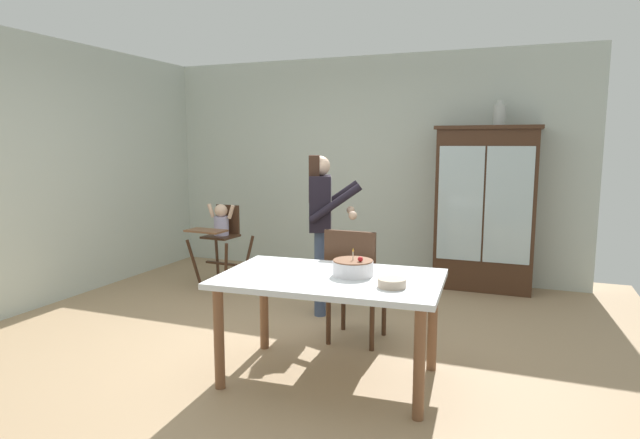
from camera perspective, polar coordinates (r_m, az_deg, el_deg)
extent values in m
plane|color=tan|center=(4.50, -5.33, -13.16)|extent=(6.24, 6.24, 0.00)
cube|color=beige|center=(6.65, 4.74, 5.71)|extent=(5.32, 0.06, 2.70)
cube|color=beige|center=(5.88, -29.20, 4.37)|extent=(0.06, 5.32, 2.70)
cube|color=#422819|center=(6.17, 17.44, 0.93)|extent=(1.06, 0.42, 1.79)
cube|color=#422819|center=(6.13, 17.81, 9.46)|extent=(1.12, 0.48, 0.04)
cube|color=silver|center=(5.97, 14.94, 1.66)|extent=(0.48, 0.01, 1.25)
cube|color=silver|center=(5.93, 19.74, 1.42)|extent=(0.48, 0.01, 1.25)
cube|color=#422819|center=(6.16, 17.48, 1.76)|extent=(0.98, 0.36, 0.02)
cylinder|color=#B2B7B2|center=(6.12, 18.87, 10.63)|extent=(0.13, 0.13, 0.22)
cylinder|color=#B2B7B2|center=(6.13, 18.93, 11.89)|extent=(0.07, 0.07, 0.05)
cylinder|color=#422819|center=(6.22, -13.48, -4.62)|extent=(0.14, 0.13, 0.56)
cylinder|color=#422819|center=(5.96, -10.15, -5.08)|extent=(0.13, 0.14, 0.56)
cylinder|color=#422819|center=(6.56, -11.10, -3.88)|extent=(0.13, 0.14, 0.56)
cylinder|color=#422819|center=(6.32, -7.86, -4.27)|extent=(0.14, 0.13, 0.56)
cube|color=#422819|center=(6.27, -10.64, -4.70)|extent=(0.42, 0.07, 0.02)
cube|color=#422819|center=(6.21, -10.72, -1.81)|extent=(0.36, 0.36, 0.02)
cube|color=#422819|center=(6.30, -9.94, 0.04)|extent=(0.31, 0.05, 0.34)
cube|color=brown|center=(5.98, -12.25, -1.20)|extent=(0.45, 0.27, 0.02)
cylinder|color=#B2ADD1|center=(6.20, -10.64, -0.67)|extent=(0.17, 0.17, 0.22)
sphere|color=beige|center=(6.18, -10.68, 0.96)|extent=(0.15, 0.15, 0.15)
cylinder|color=beige|center=(6.26, -11.73, 0.95)|extent=(0.10, 0.05, 0.17)
cylinder|color=beige|center=(6.10, -9.61, 0.82)|extent=(0.10, 0.05, 0.17)
cylinder|color=#3D4C6B|center=(5.03, 0.01, -5.91)|extent=(0.11, 0.11, 0.82)
cylinder|color=#3D4C6B|center=(5.20, 0.02, -5.45)|extent=(0.11, 0.11, 0.82)
cube|color=black|center=(4.99, 0.02, 1.80)|extent=(0.31, 0.41, 0.52)
cube|color=white|center=(5.00, 1.21, 1.80)|extent=(0.03, 0.06, 0.49)
sphere|color=beige|center=(4.97, 0.02, 5.82)|extent=(0.19, 0.19, 0.19)
cube|color=#382319|center=(4.98, -0.62, 4.44)|extent=(0.16, 0.22, 0.44)
cylinder|color=black|center=(4.79, 1.67, 1.74)|extent=(0.48, 0.24, 0.37)
sphere|color=beige|center=(4.81, 3.57, 0.43)|extent=(0.08, 0.08, 0.08)
cylinder|color=black|center=(5.19, 1.58, 2.24)|extent=(0.48, 0.24, 0.37)
sphere|color=beige|center=(5.21, 3.33, 1.03)|extent=(0.08, 0.08, 0.08)
cube|color=silver|center=(3.63, 1.11, -6.44)|extent=(1.56, 1.01, 0.04)
cylinder|color=brown|center=(3.66, -10.89, -12.53)|extent=(0.07, 0.07, 0.70)
cylinder|color=brown|center=(3.27, 10.70, -15.09)|extent=(0.07, 0.07, 0.70)
cylinder|color=brown|center=(4.29, -6.07, -9.31)|extent=(0.07, 0.07, 0.70)
cylinder|color=brown|center=(3.96, 12.09, -10.94)|extent=(0.07, 0.07, 0.70)
cylinder|color=white|center=(3.64, 3.59, -5.29)|extent=(0.28, 0.28, 0.10)
cylinder|color=brown|center=(3.62, 3.59, -4.46)|extent=(0.27, 0.27, 0.01)
cylinder|color=#F2E5CC|center=(3.62, 3.60, -3.93)|extent=(0.01, 0.01, 0.06)
cone|color=yellow|center=(3.61, 3.61, -3.28)|extent=(0.02, 0.02, 0.02)
sphere|color=red|center=(3.57, 4.39, -4.30)|extent=(0.04, 0.04, 0.04)
cylinder|color=#C6AD93|center=(3.37, 7.79, -6.81)|extent=(0.18, 0.18, 0.05)
cylinder|color=#422819|center=(4.61, 6.95, -9.69)|extent=(0.04, 0.04, 0.45)
cylinder|color=#422819|center=(4.71, 2.55, -9.24)|extent=(0.04, 0.04, 0.45)
cylinder|color=#422819|center=(4.27, 5.65, -11.14)|extent=(0.04, 0.04, 0.45)
cylinder|color=#422819|center=(4.38, 0.92, -10.59)|extent=(0.04, 0.04, 0.45)
cube|color=#473D38|center=(4.42, 4.05, -7.19)|extent=(0.44, 0.44, 0.03)
cube|color=#422819|center=(4.17, 3.24, -4.50)|extent=(0.42, 0.04, 0.48)
cylinder|color=#422819|center=(4.12, 5.76, -4.70)|extent=(0.03, 0.03, 0.48)
cylinder|color=#422819|center=(4.24, 0.80, -4.30)|extent=(0.03, 0.03, 0.48)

